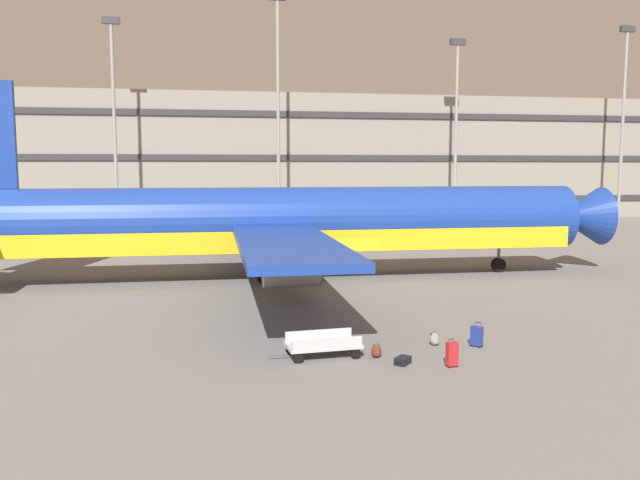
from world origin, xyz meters
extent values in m
plane|color=slate|center=(0.00, 0.00, 0.00)|extent=(600.00, 600.00, 0.00)
cube|color=gray|center=(0.00, 51.25, 7.71)|extent=(138.81, 21.08, 15.42)
cube|color=#2D2D33|center=(0.00, 40.61, 2.57)|extent=(137.42, 0.24, 0.70)
cube|color=#2D2D33|center=(0.00, 40.61, 7.71)|extent=(137.42, 0.24, 0.70)
cube|color=#2D2D33|center=(0.00, 40.61, 12.85)|extent=(137.42, 0.24, 0.70)
cylinder|color=navy|center=(-3.93, 1.30, 3.49)|extent=(35.82, 4.28, 3.93)
cube|color=yellow|center=(-3.93, 1.30, 2.41)|extent=(34.39, 4.19, 1.26)
cone|color=navy|center=(15.04, 1.11, 3.49)|extent=(3.18, 3.77, 3.74)
cube|color=navy|center=(-20.78, 5.20, 3.98)|extent=(1.86, 5.92, 0.20)
cube|color=navy|center=(-4.84, 10.79, 3.19)|extent=(4.55, 15.07, 0.36)
cube|color=navy|center=(-5.02, -8.17, 3.19)|extent=(4.55, 15.07, 0.36)
cylinder|color=#9E9EA3|center=(-4.36, 8.08, 1.81)|extent=(2.83, 2.19, 2.16)
cylinder|color=#9E9EA3|center=(-4.49, -5.47, 1.81)|extent=(2.83, 2.19, 2.16)
cylinder|color=black|center=(9.67, 1.16, 0.45)|extent=(0.90, 0.36, 0.90)
cylinder|color=slate|center=(9.67, 1.16, 1.21)|extent=(0.20, 0.20, 1.52)
cylinder|color=black|center=(-5.34, 2.98, 0.45)|extent=(0.90, 0.36, 0.90)
cylinder|color=slate|center=(-5.34, 2.98, 1.21)|extent=(0.20, 0.20, 1.52)
cylinder|color=black|center=(-5.38, -0.36, 0.45)|extent=(0.90, 0.36, 0.90)
cylinder|color=slate|center=(-5.38, -0.36, 1.21)|extent=(0.20, 0.20, 1.52)
cylinder|color=gray|center=(-17.80, 34.23, 10.59)|extent=(0.36, 0.36, 21.18)
cube|color=#333338|center=(-17.80, 34.23, 21.53)|extent=(1.80, 0.50, 0.70)
cylinder|color=gray|center=(-0.65, 34.23, 12.13)|extent=(0.36, 0.36, 24.27)
cylinder|color=gray|center=(19.73, 34.23, 10.12)|extent=(0.36, 0.36, 20.24)
cube|color=#333338|center=(19.73, 34.23, 20.59)|extent=(1.80, 0.50, 0.70)
cylinder|color=gray|center=(40.73, 34.23, 11.20)|extent=(0.36, 0.36, 22.40)
cube|color=#333338|center=(40.73, 34.23, 22.75)|extent=(1.80, 0.50, 0.70)
cube|color=black|center=(-2.12, -16.51, 0.13)|extent=(0.69, 0.70, 0.26)
cube|color=black|center=(-2.34, -16.74, 0.13)|extent=(0.16, 0.15, 0.02)
cube|color=navy|center=(1.24, -14.89, 0.41)|extent=(0.46, 0.48, 0.72)
cylinder|color=#333338|center=(1.37, -14.93, 0.84)|extent=(0.02, 0.02, 0.14)
cylinder|color=#333338|center=(1.22, -14.75, 0.84)|extent=(0.02, 0.02, 0.14)
cube|color=black|center=(1.30, -14.84, 0.91)|extent=(0.17, 0.19, 0.02)
cylinder|color=black|center=(1.28, -15.08, 0.03)|extent=(0.05, 0.05, 0.05)
cylinder|color=black|center=(1.06, -14.82, 0.03)|extent=(0.05, 0.05, 0.05)
cylinder|color=black|center=(1.43, -14.96, 0.03)|extent=(0.05, 0.05, 0.05)
cylinder|color=black|center=(1.20, -14.70, 0.03)|extent=(0.05, 0.05, 0.05)
cube|color=#B21E23|center=(-0.58, -17.06, 0.45)|extent=(0.40, 0.29, 0.79)
cylinder|color=#333338|center=(-0.49, -16.98, 0.89)|extent=(0.02, 0.02, 0.09)
cylinder|color=#333338|center=(-0.69, -17.01, 0.89)|extent=(0.02, 0.02, 0.09)
cube|color=black|center=(-0.59, -16.99, 0.94)|extent=(0.21, 0.05, 0.02)
cylinder|color=black|center=(-0.42, -17.14, 0.03)|extent=(0.03, 0.05, 0.05)
cylinder|color=black|center=(-0.71, -17.18, 0.03)|extent=(0.03, 0.05, 0.05)
cylinder|color=black|center=(-0.44, -16.95, 0.03)|extent=(0.03, 0.05, 0.05)
cylinder|color=black|center=(-0.74, -16.99, 0.03)|extent=(0.03, 0.05, 0.05)
ellipsoid|color=#592619|center=(-2.80, -15.61, 0.23)|extent=(0.40, 0.32, 0.47)
ellipsoid|color=#592619|center=(-2.83, -15.72, 0.16)|extent=(0.27, 0.16, 0.21)
torus|color=black|center=(-2.79, -15.57, 0.48)|extent=(0.08, 0.03, 0.08)
cube|color=black|center=(-2.68, -15.52, 0.23)|extent=(0.04, 0.03, 0.40)
cube|color=black|center=(-2.87, -15.48, 0.23)|extent=(0.04, 0.03, 0.40)
ellipsoid|color=gray|center=(-0.24, -14.46, 0.24)|extent=(0.39, 0.26, 0.48)
ellipsoid|color=gray|center=(-0.23, -14.57, 0.17)|extent=(0.27, 0.12, 0.22)
torus|color=black|center=(-0.24, -14.42, 0.49)|extent=(0.08, 0.02, 0.08)
cube|color=black|center=(-0.14, -14.34, 0.24)|extent=(0.04, 0.03, 0.41)
cube|color=black|center=(-0.35, -14.35, 0.24)|extent=(0.04, 0.03, 0.41)
cube|color=#B7B7BC|center=(-4.62, -15.14, 0.42)|extent=(2.70, 1.52, 0.12)
cylinder|color=#4C4C51|center=(-6.27, -15.28, 0.18)|extent=(0.70, 0.11, 0.05)
cube|color=#B7B7BC|center=(-4.57, -15.76, 0.62)|extent=(2.46, 0.25, 0.40)
cube|color=#B7B7BC|center=(-4.67, -14.53, 0.62)|extent=(2.46, 0.25, 0.40)
cylinder|color=black|center=(-5.61, -15.78, 0.18)|extent=(0.37, 0.13, 0.36)
cylinder|color=black|center=(-5.70, -14.68, 0.18)|extent=(0.37, 0.13, 0.36)
cylinder|color=black|center=(-3.54, -15.61, 0.18)|extent=(0.37, 0.13, 0.36)
cylinder|color=black|center=(-3.63, -14.51, 0.18)|extent=(0.37, 0.13, 0.36)
camera|label=1|loc=(-8.62, -37.21, 6.69)|focal=36.60mm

